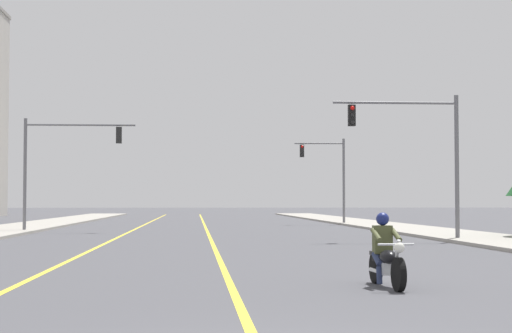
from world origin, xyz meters
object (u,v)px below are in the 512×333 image
object	(u,v)px
traffic_signal_near_right	(421,143)
traffic_signal_near_left	(58,156)
motorcycle_with_rider	(386,257)
traffic_signal_mid_right	(330,169)

from	to	relation	value
traffic_signal_near_right	traffic_signal_near_left	size ratio (longest dim) A/B	1.00
traffic_signal_near_right	traffic_signal_near_left	xyz separation A→B (m)	(-16.99, 11.25, 0.04)
motorcycle_with_rider	traffic_signal_near_left	xyz separation A→B (m)	(-11.16, 29.32, 3.58)
traffic_signal_mid_right	motorcycle_with_rider	bearing A→B (deg)	-98.08
motorcycle_with_rider	traffic_signal_mid_right	bearing A→B (deg)	81.92
motorcycle_with_rider	traffic_signal_mid_right	distance (m)	42.95
motorcycle_with_rider	traffic_signal_mid_right	world-z (taller)	traffic_signal_mid_right
traffic_signal_near_left	traffic_signal_mid_right	xyz separation A→B (m)	(17.18, 13.06, -0.15)
traffic_signal_near_left	traffic_signal_mid_right	world-z (taller)	same
traffic_signal_near_left	traffic_signal_mid_right	bearing A→B (deg)	37.25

